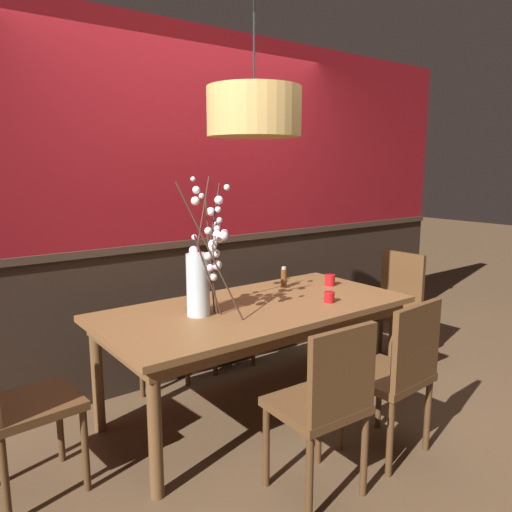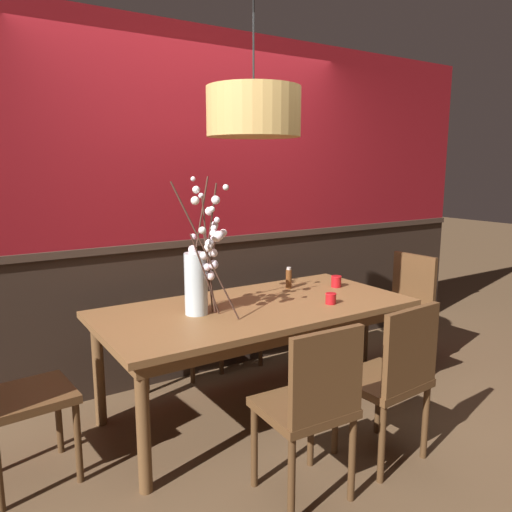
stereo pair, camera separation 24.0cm
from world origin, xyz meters
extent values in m
plane|color=brown|center=(0.00, 0.00, 0.00)|extent=(24.00, 24.00, 0.00)
cube|color=#2D2119|center=(0.00, 0.83, 0.52)|extent=(5.76, 0.12, 1.04)
cube|color=#3E2E24|center=(0.00, 0.82, 1.06)|extent=(5.76, 0.14, 0.05)
cube|color=maroon|center=(0.00, 0.83, 1.83)|extent=(5.76, 0.12, 1.59)
cube|color=brown|center=(0.00, 0.00, 0.72)|extent=(2.03, 0.98, 0.04)
cube|color=brown|center=(0.00, 0.00, 0.66)|extent=(1.92, 0.87, 0.08)
cylinder|color=brown|center=(-0.92, -0.40, 0.35)|extent=(0.07, 0.07, 0.70)
cylinder|color=brown|center=(0.92, -0.40, 0.35)|extent=(0.07, 0.07, 0.70)
cylinder|color=brown|center=(-0.92, 0.40, 0.35)|extent=(0.07, 0.07, 0.70)
cylinder|color=brown|center=(0.92, 0.40, 0.35)|extent=(0.07, 0.07, 0.70)
cube|color=brown|center=(1.34, -0.02, 0.47)|extent=(0.42, 0.44, 0.04)
cube|color=brown|center=(1.51, -0.01, 0.71)|extent=(0.06, 0.40, 0.44)
cylinder|color=#492F1A|center=(1.18, -0.21, 0.22)|extent=(0.04, 0.04, 0.44)
cylinder|color=#492F1A|center=(1.16, 0.14, 0.22)|extent=(0.04, 0.04, 0.44)
cylinder|color=#492F1A|center=(1.51, -0.19, 0.22)|extent=(0.04, 0.04, 0.44)
cylinder|color=#492F1A|center=(1.49, 0.16, 0.22)|extent=(0.04, 0.04, 0.44)
cube|color=brown|center=(-0.26, -0.83, 0.46)|extent=(0.43, 0.42, 0.04)
cube|color=brown|center=(-0.27, -1.01, 0.70)|extent=(0.40, 0.05, 0.42)
cylinder|color=#492F1A|center=(-0.43, -0.66, 0.22)|extent=(0.04, 0.04, 0.44)
cylinder|color=#492F1A|center=(-0.08, -0.67, 0.22)|extent=(0.04, 0.04, 0.44)
cylinder|color=#492F1A|center=(-0.45, -0.99, 0.22)|extent=(0.04, 0.04, 0.44)
cylinder|color=#492F1A|center=(-0.09, -1.01, 0.22)|extent=(0.04, 0.04, 0.44)
cube|color=brown|center=(0.29, 0.82, 0.45)|extent=(0.45, 0.45, 0.04)
cube|color=brown|center=(0.30, 1.01, 0.71)|extent=(0.39, 0.07, 0.48)
cylinder|color=#492F1A|center=(0.45, 0.63, 0.21)|extent=(0.04, 0.04, 0.42)
cylinder|color=#492F1A|center=(0.10, 0.66, 0.21)|extent=(0.04, 0.04, 0.42)
cylinder|color=#492F1A|center=(0.48, 0.99, 0.21)|extent=(0.04, 0.04, 0.42)
cylinder|color=#492F1A|center=(0.13, 1.02, 0.21)|extent=(0.04, 0.04, 0.42)
cube|color=brown|center=(-1.38, 0.02, 0.47)|extent=(0.47, 0.44, 0.04)
cylinder|color=#492F1A|center=(-1.21, 0.21, 0.22)|extent=(0.04, 0.04, 0.44)
cylinder|color=#492F1A|center=(-1.18, -0.14, 0.22)|extent=(0.04, 0.04, 0.44)
cylinder|color=#492F1A|center=(-1.56, -0.17, 0.22)|extent=(0.04, 0.04, 0.44)
cube|color=brown|center=(0.31, -0.81, 0.45)|extent=(0.46, 0.42, 0.04)
cube|color=brown|center=(0.32, -0.99, 0.69)|extent=(0.41, 0.06, 0.44)
cylinder|color=#492F1A|center=(0.11, -0.66, 0.22)|extent=(0.04, 0.04, 0.43)
cylinder|color=#492F1A|center=(0.49, -0.63, 0.22)|extent=(0.04, 0.04, 0.43)
cylinder|color=#492F1A|center=(0.14, -0.99, 0.22)|extent=(0.04, 0.04, 0.43)
cylinder|color=#492F1A|center=(0.51, -0.97, 0.22)|extent=(0.04, 0.04, 0.43)
cube|color=brown|center=(-0.33, 0.83, 0.44)|extent=(0.44, 0.46, 0.04)
cube|color=brown|center=(-0.32, 1.03, 0.68)|extent=(0.40, 0.06, 0.43)
cylinder|color=#492F1A|center=(-0.17, 0.63, 0.21)|extent=(0.04, 0.04, 0.42)
cylinder|color=#492F1A|center=(-0.52, 0.66, 0.21)|extent=(0.04, 0.04, 0.42)
cylinder|color=#492F1A|center=(-0.14, 1.01, 0.21)|extent=(0.04, 0.04, 0.42)
cylinder|color=#492F1A|center=(-0.49, 1.03, 0.21)|extent=(0.04, 0.04, 0.42)
cylinder|color=silver|center=(-0.40, 0.04, 0.93)|extent=(0.14, 0.14, 0.38)
cylinder|color=silver|center=(-0.40, 0.04, 0.78)|extent=(0.12, 0.12, 0.08)
cylinder|color=#472D23|center=(-0.33, 0.02, 1.14)|extent=(0.03, 0.22, 0.79)
sphere|color=white|center=(-0.31, 0.04, 1.36)|extent=(0.05, 0.05, 0.05)
sphere|color=white|center=(-0.29, 0.00, 1.28)|extent=(0.05, 0.05, 0.05)
sphere|color=white|center=(-0.31, 0.01, 1.17)|extent=(0.04, 0.04, 0.04)
sphere|color=white|center=(-0.20, 0.03, 1.50)|extent=(0.04, 0.04, 0.04)
cylinder|color=#472D23|center=(-0.30, 0.06, 0.99)|extent=(0.02, 0.20, 0.50)
sphere|color=white|center=(-0.30, 0.08, 1.00)|extent=(0.05, 0.05, 0.05)
sphere|color=white|center=(-0.28, 0.07, 1.10)|extent=(0.05, 0.05, 0.05)
sphere|color=white|center=(-0.21, 0.04, 1.23)|extent=(0.05, 0.05, 0.05)
sphere|color=white|center=(-0.30, 0.05, 0.97)|extent=(0.06, 0.06, 0.06)
cylinder|color=#472D23|center=(-0.43, -0.15, 1.15)|extent=(0.37, 0.12, 0.81)
sphere|color=white|center=(-0.43, -0.24, 1.40)|extent=(0.03, 0.03, 0.03)
sphere|color=white|center=(-0.48, -0.20, 1.28)|extent=(0.04, 0.04, 0.04)
sphere|color=white|center=(-0.42, -0.11, 1.13)|extent=(0.05, 0.05, 0.05)
cylinder|color=#472D23|center=(-0.38, -0.04, 1.00)|extent=(0.20, 0.03, 0.51)
sphere|color=white|center=(-0.37, -0.12, 1.25)|extent=(0.04, 0.04, 0.04)
sphere|color=white|center=(-0.36, -0.10, 1.06)|extent=(0.06, 0.06, 0.06)
sphere|color=white|center=(-0.38, -0.16, 1.23)|extent=(0.04, 0.04, 0.04)
sphere|color=white|center=(-0.36, -0.17, 1.24)|extent=(0.05, 0.05, 0.05)
sphere|color=white|center=(-0.39, -0.10, 1.17)|extent=(0.05, 0.05, 0.05)
cylinder|color=#472D23|center=(-0.35, -0.03, 1.00)|extent=(0.11, 0.06, 0.52)
sphere|color=white|center=(-0.37, -0.07, 1.19)|extent=(0.05, 0.05, 0.05)
sphere|color=white|center=(-0.32, -0.06, 1.21)|extent=(0.05, 0.05, 0.05)
sphere|color=white|center=(-0.34, -0.06, 1.22)|extent=(0.03, 0.03, 0.03)
sphere|color=white|center=(-0.37, -0.04, 1.04)|extent=(0.04, 0.04, 0.04)
sphere|color=white|center=(-0.35, -0.04, 0.98)|extent=(0.05, 0.05, 0.05)
sphere|color=white|center=(-0.33, -0.04, 1.24)|extent=(0.04, 0.04, 0.04)
cylinder|color=#472D23|center=(-0.36, -0.02, 1.10)|extent=(0.11, 0.09, 0.72)
sphere|color=white|center=(-0.32, -0.03, 1.12)|extent=(0.05, 0.05, 0.05)
sphere|color=white|center=(-0.34, -0.08, 1.27)|extent=(0.04, 0.04, 0.04)
sphere|color=white|center=(-0.35, -0.04, 1.18)|extent=(0.04, 0.04, 0.04)
sphere|color=white|center=(-0.33, -0.08, 1.44)|extent=(0.05, 0.05, 0.05)
sphere|color=white|center=(-0.30, -0.04, 1.32)|extent=(0.04, 0.04, 0.04)
cylinder|color=#472D23|center=(-0.36, 0.11, 1.16)|extent=(0.13, 0.11, 0.83)
sphere|color=white|center=(-0.34, 0.19, 1.55)|extent=(0.03, 0.03, 0.03)
sphere|color=white|center=(-0.33, 0.17, 1.49)|extent=(0.05, 0.05, 0.05)
sphere|color=white|center=(-0.34, 0.16, 1.42)|extent=(0.05, 0.05, 0.05)
sphere|color=white|center=(-0.38, 0.11, 1.21)|extent=(0.03, 0.03, 0.03)
sphere|color=white|center=(-0.38, 0.12, 1.12)|extent=(0.06, 0.06, 0.06)
sphere|color=white|center=(-0.31, 0.13, 1.45)|extent=(0.03, 0.03, 0.03)
cylinder|color=red|center=(0.43, -0.23, 0.77)|extent=(0.07, 0.07, 0.07)
torus|color=red|center=(0.43, -0.23, 0.81)|extent=(0.07, 0.07, 0.01)
cylinder|color=silver|center=(0.43, -0.23, 0.76)|extent=(0.05, 0.05, 0.04)
cylinder|color=red|center=(0.77, 0.09, 0.78)|extent=(0.07, 0.07, 0.08)
torus|color=red|center=(0.77, 0.09, 0.82)|extent=(0.08, 0.08, 0.01)
cylinder|color=silver|center=(0.77, 0.09, 0.77)|extent=(0.05, 0.05, 0.04)
cylinder|color=brown|center=(0.45, 0.25, 0.81)|extent=(0.04, 0.04, 0.14)
cylinder|color=beige|center=(0.45, 0.25, 0.89)|extent=(0.03, 0.03, 0.02)
cylinder|color=tan|center=(-0.03, -0.02, 1.94)|extent=(0.57, 0.57, 0.29)
sphere|color=#F9EAB7|center=(-0.03, -0.02, 1.90)|extent=(0.14, 0.14, 0.14)
cylinder|color=black|center=(-0.03, -0.02, 2.36)|extent=(0.01, 0.01, 0.54)
camera|label=1|loc=(-1.87, -2.46, 1.63)|focal=34.73mm
camera|label=2|loc=(-1.68, -2.60, 1.63)|focal=34.73mm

